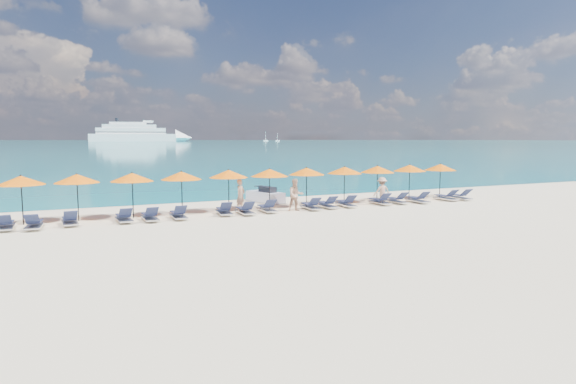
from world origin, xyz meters
name	(u,v)px	position (x,y,z in m)	size (l,w,h in m)	color
ground	(315,225)	(0.00, 0.00, 0.00)	(1400.00, 1400.00, 0.00)	beige
sea	(79,141)	(0.00, 660.00, 0.01)	(1600.00, 1300.00, 0.01)	#1FA9B2
cruise_ship	(142,134)	(68.52, 577.62, 8.51)	(118.88, 35.77, 32.69)	white
sailboat_near	(266,140)	(217.81, 556.19, 1.20)	(6.37, 2.12, 11.67)	white
sailboat_far	(277,140)	(226.72, 538.53, 1.09)	(5.77, 1.92, 10.58)	white
jetski	(266,196)	(0.85, 8.22, 0.39)	(1.74, 2.84, 0.95)	white
beachgoer_a	(241,195)	(-1.69, 5.48, 0.85)	(0.62, 0.41, 1.70)	tan
beachgoer_b	(296,195)	(0.99, 4.21, 0.87)	(0.85, 0.49, 1.74)	tan
beachgoer_c	(382,191)	(6.68, 4.35, 0.82)	(1.05, 0.49, 1.63)	tan
umbrella_0	(21,180)	(-12.03, 5.55, 2.02)	(2.10, 2.10, 2.28)	black
umbrella_1	(77,179)	(-9.72, 5.63, 2.02)	(2.10, 2.10, 2.28)	black
umbrella_2	(132,177)	(-7.26, 5.37, 2.02)	(2.10, 2.10, 2.28)	black
umbrella_3	(181,176)	(-4.85, 5.39, 2.02)	(2.10, 2.10, 2.28)	black
umbrella_4	(228,174)	(-2.32, 5.55, 2.02)	(2.10, 2.10, 2.28)	black
umbrella_5	(269,173)	(-0.03, 5.42, 2.02)	(2.10, 2.10, 2.28)	black
umbrella_6	(307,171)	(2.36, 5.64, 2.02)	(2.10, 2.10, 2.28)	black
umbrella_7	(345,170)	(4.85, 5.60, 2.02)	(2.10, 2.10, 2.28)	black
umbrella_8	(377,169)	(7.13, 5.50, 2.02)	(2.10, 2.10, 2.28)	black
umbrella_9	(410,168)	(9.69, 5.64, 2.02)	(2.10, 2.10, 2.28)	black
umbrella_10	(440,167)	(12.10, 5.54, 2.02)	(2.10, 2.10, 2.28)	black
lounger_0	(6,225)	(-12.60, 4.36, 0.24)	(0.65, 1.71, 0.66)	silver
lounger_1	(34,224)	(-11.51, 4.11, 0.24)	(0.74, 1.74, 0.66)	silver
lounger_2	(70,220)	(-10.10, 4.47, 0.24)	(0.75, 1.74, 0.66)	silver
lounger_3	(124,217)	(-7.80, 4.32, 0.24)	(0.72, 1.73, 0.66)	silver
lounger_4	(150,216)	(-6.64, 4.15, 0.24)	(0.67, 1.72, 0.66)	silver
lounger_5	(178,214)	(-5.30, 4.18, 0.24)	(0.64, 1.71, 0.66)	silver
lounger_6	(224,211)	(-2.92, 4.44, 0.24)	(0.79, 1.75, 0.66)	silver
lounger_7	(245,210)	(-1.89, 4.17, 0.24)	(0.66, 1.71, 0.66)	silver
lounger_8	(267,208)	(-0.58, 4.43, 0.24)	(0.68, 1.72, 0.66)	silver
lounger_9	(311,206)	(1.94, 4.24, 0.24)	(0.73, 1.74, 0.66)	silver
lounger_10	(327,204)	(3.01, 4.40, 0.24)	(0.63, 1.70, 0.66)	silver
lounger_11	(346,203)	(4.27, 4.40, 0.24)	(0.73, 1.74, 0.66)	silver
lounger_12	(380,201)	(6.60, 4.40, 0.24)	(0.70, 1.73, 0.66)	silver
lounger_13	(397,200)	(7.74, 4.35, 0.24)	(0.69, 1.72, 0.66)	silver
lounger_14	(418,199)	(9.13, 4.10, 0.24)	(0.64, 1.71, 0.66)	silver
lounger_15	(446,197)	(11.48, 4.25, 0.24)	(0.67, 1.72, 0.66)	silver
lounger_16	(460,196)	(12.52, 4.15, 0.24)	(0.63, 1.70, 0.66)	silver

